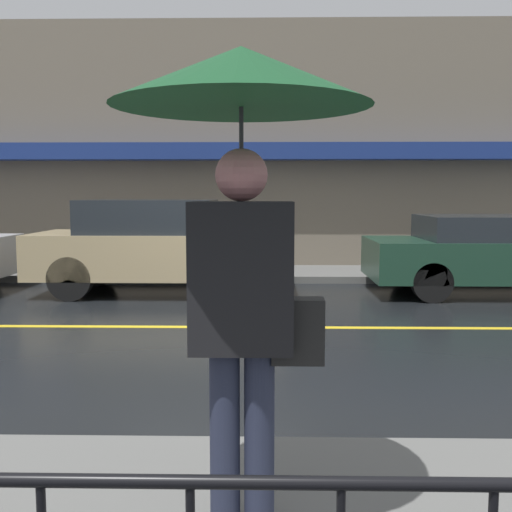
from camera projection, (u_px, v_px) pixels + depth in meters
The scene contains 7 objects.
ground_plane at pixel (209, 327), 7.67m from camera, with size 80.00×80.00×0.00m, color black.
sidewalk_far at pixel (232, 273), 12.34m from camera, with size 28.00×1.87×0.13m.
lane_marking at pixel (209, 327), 7.66m from camera, with size 25.20×0.12×0.01m.
building_storefront at pixel (234, 148), 13.12m from camera, with size 28.00×0.85×5.43m.
pedestrian at pixel (242, 147), 2.65m from camera, with size 1.16×1.16×2.21m.
car_tan at pixel (158, 246), 10.25m from camera, with size 4.23×1.79×1.60m.
car_dark_green at pixel (499, 253), 10.14m from camera, with size 4.47×1.84×1.34m.
Camera 1 is at (0.76, -7.52, 1.70)m, focal length 42.00 mm.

